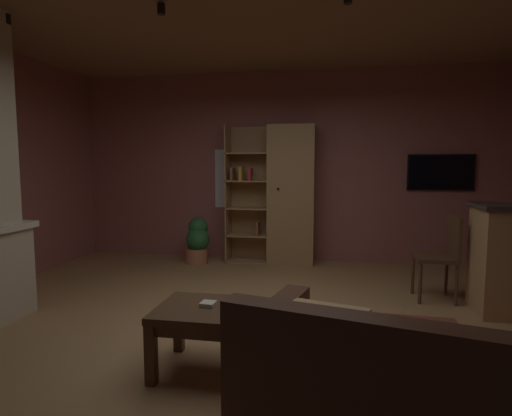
{
  "coord_description": "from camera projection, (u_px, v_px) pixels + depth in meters",
  "views": [
    {
      "loc": [
        0.69,
        -3.47,
        1.45
      ],
      "look_at": [
        0.0,
        0.4,
        1.05
      ],
      "focal_mm": 29.04,
      "sensor_mm": 36.0,
      "label": 1
    }
  ],
  "objects": [
    {
      "name": "track_light_spot_1",
      "position": [
        161.0,
        9.0,
        3.57
      ],
      "size": [
        0.07,
        0.07,
        0.09
      ],
      "primitive_type": "cylinder",
      "color": "black"
    },
    {
      "name": "track_light_spot_0",
      "position": [
        7.0,
        19.0,
        3.83
      ],
      "size": [
        0.07,
        0.07,
        0.09
      ],
      "primitive_type": "cylinder",
      "color": "black"
    },
    {
      "name": "wall_mounted_tv",
      "position": [
        441.0,
        172.0,
        5.91
      ],
      "size": [
        0.91,
        0.06,
        0.51
      ],
      "color": "black"
    },
    {
      "name": "table_book_0",
      "position": [
        208.0,
        304.0,
        2.92
      ],
      "size": [
        0.11,
        0.11,
        0.03
      ],
      "primitive_type": "cube",
      "rotation": [
        0.0,
        0.0,
        -0.08
      ],
      "color": "beige",
      "rests_on": "coffee_table"
    },
    {
      "name": "bookshelf_cabinet",
      "position": [
        285.0,
        195.0,
        6.13
      ],
      "size": [
        1.31,
        0.41,
        2.04
      ],
      "color": "#A87F51",
      "rests_on": "ground"
    },
    {
      "name": "coffee_table",
      "position": [
        207.0,
        319.0,
        2.92
      ],
      "size": [
        0.7,
        0.59,
        0.46
      ],
      "color": "#4C331E",
      "rests_on": "ground"
    },
    {
      "name": "floor",
      "position": [
        248.0,
        331.0,
        3.67
      ],
      "size": [
        6.45,
        5.74,
        0.02
      ],
      "primitive_type": "cube",
      "color": "#A37A4C",
      "rests_on": "ground"
    },
    {
      "name": "window_pane_back",
      "position": [
        234.0,
        179.0,
        6.48
      ],
      "size": [
        0.6,
        0.01,
        0.91
      ],
      "primitive_type": "cube",
      "color": "white"
    },
    {
      "name": "dining_chair",
      "position": [
        443.0,
        252.0,
        4.45
      ],
      "size": [
        0.43,
        0.43,
        0.92
      ],
      "color": "#4C331E",
      "rests_on": "ground"
    },
    {
      "name": "potted_floor_plant",
      "position": [
        198.0,
        241.0,
        6.14
      ],
      "size": [
        0.37,
        0.39,
        0.69
      ],
      "color": "#B77051",
      "rests_on": "ground"
    },
    {
      "name": "leather_couch",
      "position": [
        405.0,
        404.0,
        1.98
      ],
      "size": [
        1.77,
        1.28,
        0.84
      ],
      "color": "#4C2D1E",
      "rests_on": "ground"
    },
    {
      "name": "wall_back",
      "position": [
        285.0,
        167.0,
        6.36
      ],
      "size": [
        6.57,
        0.06,
        2.87
      ],
      "primitive_type": "cube",
      "color": "#9E5B56",
      "rests_on": "ground"
    }
  ]
}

